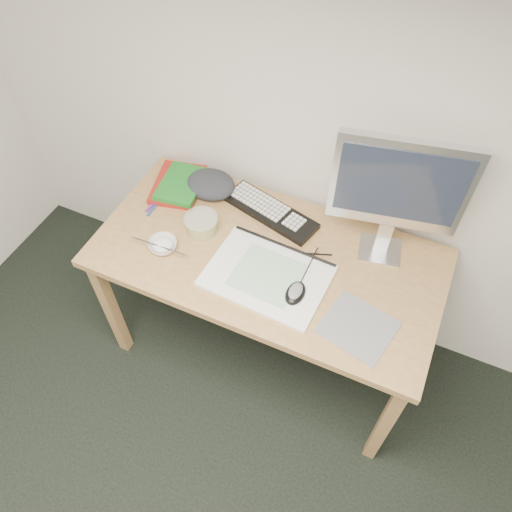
# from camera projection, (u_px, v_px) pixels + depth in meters

# --- Properties ---
(desk) EXTENTS (1.40, 0.70, 0.75)m
(desk) POSITION_uv_depth(u_px,v_px,m) (267.00, 268.00, 2.07)
(desk) COLOR tan
(desk) RESTS_ON ground
(mousepad) EXTENTS (0.29, 0.27, 0.00)m
(mousepad) POSITION_uv_depth(u_px,v_px,m) (358.00, 327.00, 1.80)
(mousepad) COLOR slate
(mousepad) RESTS_ON desk
(sketchpad) EXTENTS (0.48, 0.35, 0.01)m
(sketchpad) POSITION_uv_depth(u_px,v_px,m) (267.00, 276.00, 1.93)
(sketchpad) COLOR silver
(sketchpad) RESTS_ON desk
(keyboard) EXTENTS (0.44, 0.24, 0.03)m
(keyboard) POSITION_uv_depth(u_px,v_px,m) (271.00, 212.00, 2.13)
(keyboard) COLOR black
(keyboard) RESTS_ON desk
(monitor) EXTENTS (0.48, 0.18, 0.56)m
(monitor) POSITION_uv_depth(u_px,v_px,m) (399.00, 188.00, 1.75)
(monitor) COLOR silver
(monitor) RESTS_ON desk
(mouse) EXTENTS (0.07, 0.11, 0.04)m
(mouse) POSITION_uv_depth(u_px,v_px,m) (296.00, 291.00, 1.86)
(mouse) COLOR black
(mouse) RESTS_ON sketchpad
(rice_bowl) EXTENTS (0.14, 0.14, 0.04)m
(rice_bowl) POSITION_uv_depth(u_px,v_px,m) (163.00, 245.00, 2.01)
(rice_bowl) COLOR white
(rice_bowl) RESTS_ON desk
(chopsticks) EXTENTS (0.24, 0.03, 0.02)m
(chopsticks) POSITION_uv_depth(u_px,v_px,m) (159.00, 246.00, 1.98)
(chopsticks) COLOR silver
(chopsticks) RESTS_ON rice_bowl
(fruit_tub) EXTENTS (0.16, 0.16, 0.07)m
(fruit_tub) POSITION_uv_depth(u_px,v_px,m) (202.00, 224.00, 2.06)
(fruit_tub) COLOR gold
(fruit_tub) RESTS_ON desk
(book_red) EXTENTS (0.26, 0.31, 0.03)m
(book_red) POSITION_uv_depth(u_px,v_px,m) (178.00, 185.00, 2.24)
(book_red) COLOR maroon
(book_red) RESTS_ON desk
(book_green) EXTENTS (0.21, 0.26, 0.02)m
(book_green) POSITION_uv_depth(u_px,v_px,m) (182.00, 184.00, 2.20)
(book_green) COLOR #1B6E21
(book_green) RESTS_ON book_red
(cloth_lump) EXTENTS (0.22, 0.20, 0.08)m
(cloth_lump) POSITION_uv_depth(u_px,v_px,m) (211.00, 185.00, 2.20)
(cloth_lump) COLOR #24262B
(cloth_lump) RESTS_ON desk
(pencil_pink) EXTENTS (0.16, 0.07, 0.01)m
(pencil_pink) POSITION_uv_depth(u_px,v_px,m) (267.00, 248.00, 2.02)
(pencil_pink) COLOR #D06886
(pencil_pink) RESTS_ON desk
(pencil_tan) EXTENTS (0.16, 0.10, 0.01)m
(pencil_tan) POSITION_uv_depth(u_px,v_px,m) (279.00, 254.00, 2.00)
(pencil_tan) COLOR tan
(pencil_tan) RESTS_ON desk
(pencil_black) EXTENTS (0.17, 0.07, 0.01)m
(pencil_black) POSITION_uv_depth(u_px,v_px,m) (309.00, 254.00, 2.00)
(pencil_black) COLOR black
(pencil_black) RESTS_ON desk
(marker_blue) EXTENTS (0.01, 0.12, 0.01)m
(marker_blue) POSITION_uv_depth(u_px,v_px,m) (154.00, 206.00, 2.16)
(marker_blue) COLOR #1E46A4
(marker_blue) RESTS_ON desk
(marker_orange) EXTENTS (0.04, 0.12, 0.01)m
(marker_orange) POSITION_uv_depth(u_px,v_px,m) (166.00, 196.00, 2.20)
(marker_orange) COLOR orange
(marker_orange) RESTS_ON desk
(marker_purple) EXTENTS (0.02, 0.13, 0.01)m
(marker_purple) POSITION_uv_depth(u_px,v_px,m) (154.00, 202.00, 2.18)
(marker_purple) COLOR #7D2895
(marker_purple) RESTS_ON desk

